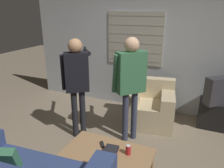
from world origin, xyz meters
name	(u,v)px	position (x,y,z in m)	size (l,w,h in m)	color
ground_plane	(101,157)	(0.00, 0.00, 0.00)	(16.00, 16.00, 0.00)	#7F705B
wall_back	(142,50)	(-0.01, 2.03, 1.28)	(5.20, 0.08, 2.55)	#ADB2B7
armchair_beige	(150,107)	(0.40, 1.33, 0.35)	(0.99, 0.92, 0.84)	#C6B289
coffee_table	(107,155)	(0.27, -0.34, 0.36)	(1.13, 0.67, 0.40)	#9E754C
tv_stand	(222,115)	(1.67, 1.70, 0.25)	(0.82, 0.44, 0.51)	black
person_left_standing	(77,77)	(-0.62, 0.42, 1.08)	(0.48, 0.82, 1.69)	black
person_right_standing	(131,77)	(0.22, 0.66, 1.11)	(0.51, 0.83, 1.73)	#33384C
book_stack	(111,150)	(0.31, -0.32, 0.44)	(0.21, 0.22, 0.08)	maroon
soda_can	(128,150)	(0.52, -0.26, 0.46)	(0.07, 0.07, 0.13)	red
spare_remote	(102,144)	(0.14, -0.22, 0.41)	(0.11, 0.13, 0.02)	black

